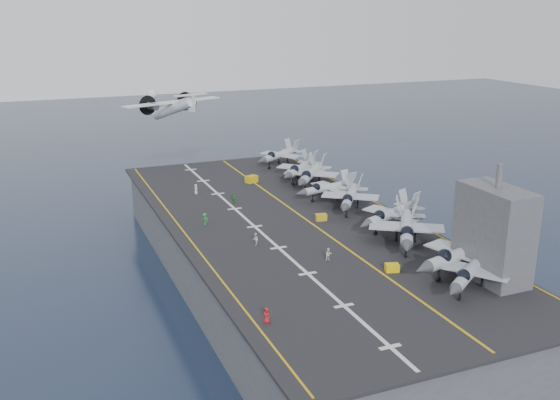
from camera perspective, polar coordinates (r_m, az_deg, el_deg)
name	(u,v)px	position (r m, az deg, el deg)	size (l,w,h in m)	color
ground	(289,281)	(104.93, 0.84, -7.40)	(500.00, 500.00, 0.00)	#142135
hull	(289,253)	(102.97, 0.85, -4.86)	(36.00, 90.00, 10.00)	#56595E
flight_deck	(289,223)	(101.16, 0.86, -2.13)	(38.00, 92.00, 0.40)	black
foul_line	(306,220)	(102.25, 2.41, -1.80)	(0.35, 90.00, 0.02)	gold
landing_centerline	(255,227)	(99.00, -2.33, -2.44)	(0.50, 90.00, 0.02)	silver
deck_edge_port	(187,236)	(96.02, -8.51, -3.24)	(0.25, 90.00, 0.02)	gold
deck_edge_stbd	(388,209)	(109.37, 9.81, -0.78)	(0.25, 90.00, 0.02)	gold
island_superstructure	(495,222)	(82.32, 19.03, -1.95)	(5.00, 10.00, 15.00)	#56595E
fighter_jet_0	(471,270)	(80.15, 17.02, -6.15)	(16.68, 15.57, 4.82)	gray
fighter_jet_1	(461,253)	(84.34, 16.19, -4.66)	(18.28, 14.75, 5.52)	gray
fighter_jet_2	(407,227)	(92.03, 11.51, -2.45)	(17.98, 19.55, 5.65)	gray
fighter_jet_3	(391,213)	(98.78, 10.11, -1.20)	(17.39, 15.04, 5.08)	#90989F
fighter_jet_4	(350,196)	(106.95, 6.41, 0.37)	(16.43, 17.54, 5.07)	#9EA6AD
fighter_jet_5	(329,187)	(113.20, 4.47, 1.21)	(14.63, 11.35, 4.53)	gray
fighter_jet_6	(311,173)	(120.84, 2.83, 2.48)	(17.96, 18.72, 5.43)	#8F979E
fighter_jet_7	(301,168)	(125.55, 1.90, 2.98)	(17.59, 17.51, 5.17)	#9299A2
fighter_jet_8	(279,154)	(137.66, -0.05, 4.20)	(17.32, 16.03, 5.00)	#8C939A
tow_cart_a	(392,268)	(83.48, 10.21, -6.11)	(2.01, 1.59, 1.06)	yellow
tow_cart_b	(321,217)	(101.90, 3.78, -1.58)	(1.97, 1.49, 1.07)	gold
tow_cart_c	(252,179)	(124.29, -2.62, 1.92)	(2.64, 2.15, 1.37)	gold
crew_0	(267,316)	(69.26, -1.23, -10.51)	(1.08, 1.28, 1.80)	#B21919
crew_2	(255,239)	(91.00, -2.26, -3.59)	(1.20, 1.35, 1.88)	silver
crew_3	(205,219)	(100.17, -6.89, -1.74)	(1.28, 1.40, 1.94)	#237E35
crew_4	(234,198)	(110.71, -4.25, 0.17)	(1.32, 1.44, 2.00)	#268C33
crew_5	(196,189)	(117.13, -7.69, 0.98)	(0.93, 1.25, 1.92)	silver
crew_7	(329,254)	(85.66, 4.47, -4.99)	(1.18, 0.85, 1.84)	silver
transport_plane	(173,108)	(148.58, -9.74, 8.26)	(29.19, 24.42, 5.89)	silver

